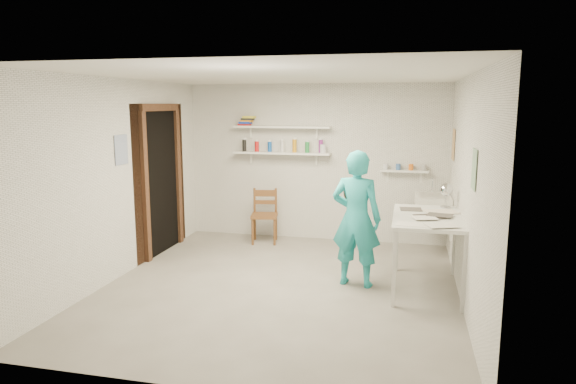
% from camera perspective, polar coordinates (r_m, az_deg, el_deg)
% --- Properties ---
extents(floor, '(4.00, 4.50, 0.02)m').
position_cam_1_polar(floor, '(6.07, -0.87, -10.55)').
color(floor, slate).
rests_on(floor, ground).
extents(ceiling, '(4.00, 4.50, 0.02)m').
position_cam_1_polar(ceiling, '(5.70, -0.94, 12.92)').
color(ceiling, silver).
rests_on(ceiling, wall_back).
extents(wall_back, '(4.00, 0.02, 2.40)m').
position_cam_1_polar(wall_back, '(7.95, 3.05, 3.28)').
color(wall_back, silver).
rests_on(wall_back, ground).
extents(wall_front, '(4.00, 0.02, 2.40)m').
position_cam_1_polar(wall_front, '(3.65, -9.56, -4.57)').
color(wall_front, silver).
rests_on(wall_front, ground).
extents(wall_left, '(0.02, 4.50, 2.40)m').
position_cam_1_polar(wall_left, '(6.54, -18.26, 1.40)').
color(wall_left, silver).
rests_on(wall_left, ground).
extents(wall_right, '(0.02, 4.50, 2.40)m').
position_cam_1_polar(wall_right, '(5.63, 19.38, 0.05)').
color(wall_right, silver).
rests_on(wall_right, ground).
extents(doorway_recess, '(0.02, 0.90, 2.00)m').
position_cam_1_polar(doorway_recess, '(7.46, -13.88, 1.03)').
color(doorway_recess, black).
rests_on(doorway_recess, wall_left).
extents(corridor_box, '(1.40, 1.50, 2.10)m').
position_cam_1_polar(corridor_box, '(7.80, -18.55, 1.55)').
color(corridor_box, brown).
rests_on(corridor_box, ground).
extents(door_lintel, '(0.06, 1.05, 0.10)m').
position_cam_1_polar(door_lintel, '(7.37, -14.08, 9.12)').
color(door_lintel, brown).
rests_on(door_lintel, wall_left).
extents(door_jamb_near, '(0.06, 0.10, 2.00)m').
position_cam_1_polar(door_jamb_near, '(7.02, -15.58, 0.42)').
color(door_jamb_near, brown).
rests_on(door_jamb_near, ground).
extents(door_jamb_far, '(0.06, 0.10, 2.00)m').
position_cam_1_polar(door_jamb_far, '(7.90, -12.12, 1.57)').
color(door_jamb_far, brown).
rests_on(door_jamb_far, ground).
extents(shelf_lower, '(1.50, 0.22, 0.03)m').
position_cam_1_polar(shelf_lower, '(7.91, -0.68, 4.35)').
color(shelf_lower, white).
rests_on(shelf_lower, wall_back).
extents(shelf_upper, '(1.50, 0.22, 0.03)m').
position_cam_1_polar(shelf_upper, '(7.88, -0.69, 7.25)').
color(shelf_upper, white).
rests_on(shelf_upper, wall_back).
extents(ledge_shelf, '(0.70, 0.14, 0.03)m').
position_cam_1_polar(ledge_shelf, '(7.75, 12.81, 2.29)').
color(ledge_shelf, white).
rests_on(ledge_shelf, wall_back).
extents(poster_left, '(0.01, 0.28, 0.36)m').
position_cam_1_polar(poster_left, '(6.53, -18.03, 4.49)').
color(poster_left, '#334C7F').
rests_on(poster_left, wall_left).
extents(poster_right_a, '(0.01, 0.34, 0.42)m').
position_cam_1_polar(poster_right_a, '(7.36, 17.90, 5.04)').
color(poster_right_a, '#995933').
rests_on(poster_right_a, wall_right).
extents(poster_right_b, '(0.01, 0.30, 0.38)m').
position_cam_1_polar(poster_right_b, '(5.04, 19.97, 2.39)').
color(poster_right_b, '#3F724C').
rests_on(poster_right_b, wall_right).
extents(belfast_sink, '(0.48, 0.60, 0.30)m').
position_cam_1_polar(belfast_sink, '(7.36, 15.77, -1.54)').
color(belfast_sink, white).
rests_on(belfast_sink, wall_right).
extents(man, '(0.63, 0.47, 1.59)m').
position_cam_1_polar(man, '(5.96, 7.60, -2.96)').
color(man, '#23ACB3').
rests_on(man, ground).
extents(wall_clock, '(0.29, 0.08, 0.29)m').
position_cam_1_polar(wall_clock, '(6.12, 7.52, -0.09)').
color(wall_clock, '#CABB89').
rests_on(wall_clock, man).
extents(wooden_chair, '(0.45, 0.44, 0.84)m').
position_cam_1_polar(wooden_chair, '(7.81, -2.64, -2.65)').
color(wooden_chair, brown).
rests_on(wooden_chair, ground).
extents(work_table, '(0.77, 1.29, 0.86)m').
position_cam_1_polar(work_table, '(6.05, 15.17, -6.57)').
color(work_table, silver).
rests_on(work_table, ground).
extents(desk_lamp, '(0.16, 0.16, 0.16)m').
position_cam_1_polar(desk_lamp, '(6.42, 17.17, 0.23)').
color(desk_lamp, silver).
rests_on(desk_lamp, work_table).
extents(spray_cans, '(1.26, 0.06, 0.17)m').
position_cam_1_polar(spray_cans, '(7.90, -0.68, 5.07)').
color(spray_cans, black).
rests_on(spray_cans, shelf_lower).
extents(book_stack, '(0.26, 0.14, 0.14)m').
position_cam_1_polar(book_stack, '(8.03, -4.61, 7.87)').
color(book_stack, red).
rests_on(book_stack, shelf_upper).
extents(ledge_pots, '(0.48, 0.07, 0.09)m').
position_cam_1_polar(ledge_pots, '(7.74, 12.83, 2.73)').
color(ledge_pots, silver).
rests_on(ledge_pots, ledge_shelf).
extents(papers, '(0.30, 0.22, 0.03)m').
position_cam_1_polar(papers, '(5.94, 15.36, -2.46)').
color(papers, silver).
rests_on(papers, work_table).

